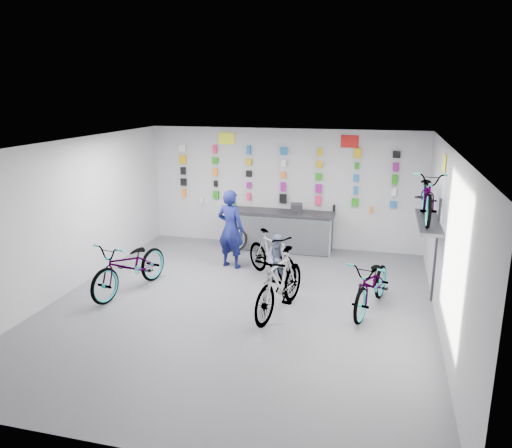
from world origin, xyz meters
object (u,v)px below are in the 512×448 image
(bike_left, at_px, (130,266))
(clerk, at_px, (231,229))
(bike_right, at_px, (372,284))
(counter, at_px, (279,231))
(bike_service, at_px, (272,255))
(bike_center, at_px, (280,283))
(customer, at_px, (278,259))

(bike_left, relative_size, clerk, 1.16)
(bike_right, bearing_deg, counter, 141.69)
(bike_right, distance_m, clerk, 3.58)
(clerk, bearing_deg, bike_service, 170.12)
(bike_center, distance_m, customer, 1.47)
(bike_right, height_order, bike_service, bike_service)
(counter, distance_m, clerk, 1.74)
(bike_service, bearing_deg, customer, -101.17)
(bike_center, bearing_deg, bike_left, -171.77)
(bike_service, bearing_deg, bike_right, -75.67)
(bike_left, xyz_separation_m, bike_right, (4.68, 0.32, -0.04))
(bike_left, bearing_deg, bike_service, 42.94)
(bike_center, xyz_separation_m, bike_service, (-0.53, 1.68, -0.07))
(bike_center, relative_size, customer, 1.86)
(counter, bearing_deg, customer, -78.88)
(bike_center, height_order, clerk, clerk)
(counter, distance_m, customer, 2.25)
(bike_center, height_order, bike_right, bike_center)
(bike_left, relative_size, customer, 1.99)
(counter, distance_m, bike_left, 4.10)
(customer, bearing_deg, bike_right, -10.59)
(customer, bearing_deg, counter, 114.56)
(clerk, bearing_deg, bike_left, 66.28)
(counter, relative_size, clerk, 1.51)
(bike_right, height_order, clerk, clerk)
(bike_left, bearing_deg, bike_right, 17.50)
(bike_center, bearing_deg, bike_right, 32.31)
(customer, bearing_deg, bike_service, 140.30)
(counter, xyz_separation_m, bike_left, (-2.30, -3.39, 0.06))
(bike_right, xyz_separation_m, bike_service, (-2.13, 1.12, 0.01))
(bike_right, relative_size, bike_service, 1.12)
(bike_left, height_order, customer, bike_left)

